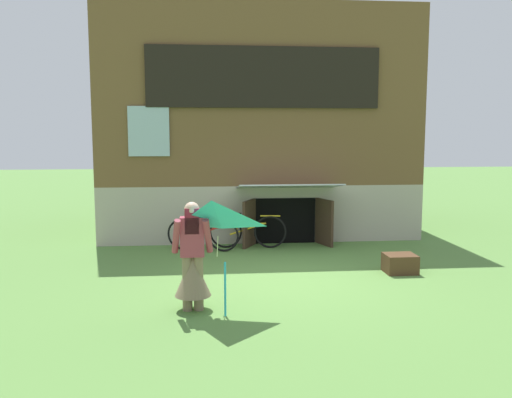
# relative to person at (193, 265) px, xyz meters

# --- Properties ---
(ground_plane) EXTENTS (60.00, 60.00, 0.00)m
(ground_plane) POSITION_rel_person_xyz_m (1.53, 1.59, -0.66)
(ground_plane) COLOR #56843D
(log_house) EXTENTS (7.58, 5.87, 5.48)m
(log_house) POSITION_rel_person_xyz_m (1.53, 6.96, 2.08)
(log_house) COLOR #ADA393
(log_house) RESTS_ON ground_plane
(person) EXTENTS (0.61, 0.52, 1.57)m
(person) POSITION_rel_person_xyz_m (0.00, 0.00, 0.00)
(person) COLOR #7F6B51
(person) RESTS_ON ground_plane
(kite) EXTENTS (1.07, 1.14, 1.50)m
(kite) POSITION_rel_person_xyz_m (0.27, -0.58, 0.58)
(kite) COLOR #2DB2CC
(kite) RESTS_ON ground_plane
(bicycle_yellow) EXTENTS (1.71, 0.24, 0.78)m
(bicycle_yellow) POSITION_rel_person_xyz_m (1.13, 4.13, -0.28)
(bicycle_yellow) COLOR black
(bicycle_yellow) RESTS_ON ground_plane
(bicycle_red) EXTENTS (1.55, 0.53, 0.74)m
(bicycle_red) POSITION_rel_person_xyz_m (0.13, 3.95, -0.30)
(bicycle_red) COLOR black
(bicycle_red) RESTS_ON ground_plane
(wooden_crate) EXTENTS (0.56, 0.47, 0.34)m
(wooden_crate) POSITION_rel_person_xyz_m (3.72, 1.73, -0.49)
(wooden_crate) COLOR #4C331E
(wooden_crate) RESTS_ON ground_plane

